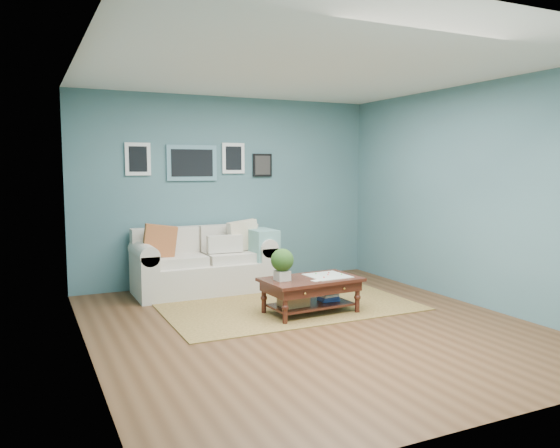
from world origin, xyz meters
TOP-DOWN VIEW (x-y plane):
  - room_shell at (-0.01, 0.06)m, footprint 5.00×5.02m
  - area_rug at (0.15, 1.11)m, footprint 3.01×2.41m
  - loveseat at (-0.47, 2.03)m, footprint 1.89×0.86m
  - coffee_table at (0.18, 0.42)m, footprint 1.15×0.72m

SIDE VIEW (x-z plane):
  - area_rug at x=0.15m, z-range 0.00..0.01m
  - coffee_table at x=0.18m, z-range -0.04..0.74m
  - loveseat at x=-0.47m, z-range -0.09..0.88m
  - room_shell at x=-0.01m, z-range 0.01..2.71m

